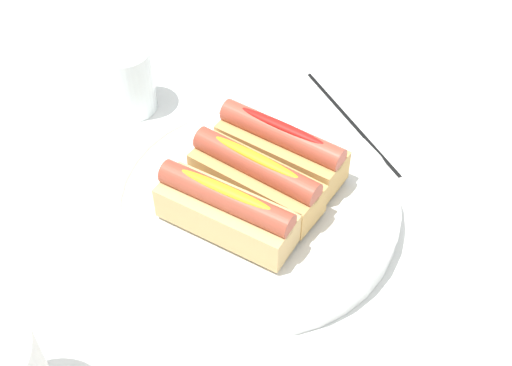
# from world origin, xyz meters

# --- Properties ---
(ground_plane) EXTENTS (2.40, 2.40, 0.00)m
(ground_plane) POSITION_xyz_m (0.00, 0.00, 0.00)
(ground_plane) COLOR white
(serving_bowl) EXTENTS (0.32, 0.32, 0.03)m
(serving_bowl) POSITION_xyz_m (-0.01, -0.02, 0.02)
(serving_bowl) COLOR white
(serving_bowl) RESTS_ON ground_plane
(hotdog_front) EXTENTS (0.16, 0.08, 0.06)m
(hotdog_front) POSITION_xyz_m (-0.00, -0.07, 0.06)
(hotdog_front) COLOR tan
(hotdog_front) RESTS_ON serving_bowl
(hotdog_back) EXTENTS (0.16, 0.07, 0.06)m
(hotdog_back) POSITION_xyz_m (-0.01, -0.02, 0.06)
(hotdog_back) COLOR tan
(hotdog_back) RESTS_ON serving_bowl
(hotdog_side) EXTENTS (0.16, 0.08, 0.06)m
(hotdog_side) POSITION_xyz_m (-0.02, 0.04, 0.06)
(hotdog_side) COLOR #DBB270
(hotdog_side) RESTS_ON serving_bowl
(water_glass) EXTENTS (0.07, 0.07, 0.09)m
(water_glass) POSITION_xyz_m (0.24, -0.04, 0.04)
(water_glass) COLOR white
(water_glass) RESTS_ON ground_plane
(chopstick_near) EXTENTS (0.21, 0.08, 0.01)m
(chopstick_near) POSITION_xyz_m (0.01, -0.22, 0.00)
(chopstick_near) COLOR black
(chopstick_near) RESTS_ON ground_plane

